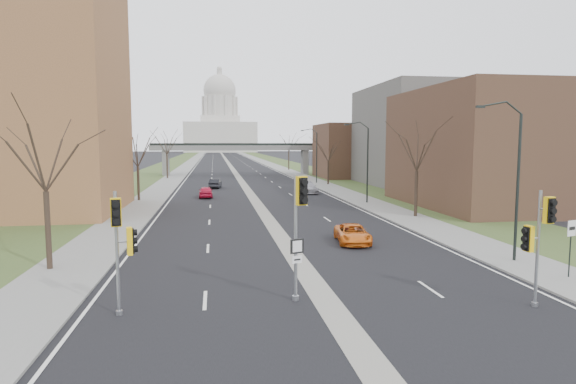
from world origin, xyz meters
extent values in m
plane|color=black|center=(0.00, 0.00, 0.00)|extent=(700.00, 700.00, 0.00)
cube|color=black|center=(0.00, 150.00, 0.01)|extent=(20.00, 600.00, 0.01)
cube|color=gray|center=(0.00, 150.00, 0.00)|extent=(1.20, 600.00, 0.02)
cube|color=gray|center=(12.00, 150.00, 0.06)|extent=(4.00, 600.00, 0.12)
cube|color=gray|center=(-12.00, 150.00, 0.06)|extent=(4.00, 600.00, 0.12)
cube|color=#334520|center=(18.00, 150.00, 0.05)|extent=(8.00, 600.00, 0.10)
cube|color=#334520|center=(-18.00, 150.00, 0.05)|extent=(8.00, 600.00, 0.10)
cube|color=#4F3824|center=(24.00, 28.00, 6.00)|extent=(16.00, 20.00, 12.00)
cube|color=#5A5752|center=(28.00, 52.00, 7.50)|extent=(18.00, 22.00, 15.00)
cube|color=#4F3824|center=(22.00, 70.00, 5.00)|extent=(14.00, 14.00, 10.00)
cube|color=slate|center=(-14.00, 80.00, 2.50)|extent=(1.20, 2.50, 5.00)
cube|color=slate|center=(14.00, 80.00, 2.50)|extent=(1.20, 2.50, 5.00)
cube|color=slate|center=(0.00, 80.00, 5.50)|extent=(34.00, 3.00, 1.00)
cube|color=black|center=(0.00, 80.00, 6.20)|extent=(34.00, 0.15, 0.50)
cube|color=#B8B4A8|center=(0.00, 320.00, 10.00)|extent=(48.00, 42.00, 20.00)
cube|color=#B8B4A8|center=(0.00, 320.00, 22.00)|extent=(26.00, 26.00, 5.00)
cylinder|color=#B8B4A8|center=(0.00, 320.00, 31.00)|extent=(22.00, 22.00, 14.00)
sphere|color=#B8B4A8|center=(0.00, 320.00, 42.00)|extent=(22.00, 22.00, 22.00)
cylinder|color=#B8B4A8|center=(0.00, 320.00, 53.50)|extent=(3.60, 3.60, 4.50)
cylinder|color=black|center=(11.80, 6.00, 4.12)|extent=(0.16, 0.16, 8.00)
cube|color=black|center=(9.50, 6.00, 8.47)|extent=(0.45, 0.18, 0.14)
cylinder|color=black|center=(11.80, 32.00, 4.12)|extent=(0.16, 0.16, 8.00)
cube|color=black|center=(9.50, 32.00, 8.47)|extent=(0.45, 0.18, 0.14)
cylinder|color=black|center=(11.80, 58.00, 4.12)|extent=(0.16, 0.16, 8.00)
cube|color=black|center=(9.50, 58.00, 8.47)|extent=(0.45, 0.18, 0.14)
cylinder|color=#382B21|center=(-13.00, 8.00, 2.12)|extent=(0.28, 0.28, 4.00)
cylinder|color=#382B21|center=(-13.00, 38.00, 2.00)|extent=(0.28, 0.28, 3.75)
cylinder|color=#382B21|center=(-13.00, 72.00, 2.25)|extent=(0.28, 0.28, 4.25)
cylinder|color=#382B21|center=(13.00, 22.00, 2.12)|extent=(0.28, 0.28, 4.00)
cylinder|color=#382B21|center=(13.00, 55.00, 1.87)|extent=(0.28, 0.28, 3.50)
cylinder|color=#382B21|center=(13.00, 95.00, 2.25)|extent=(0.28, 0.28, 4.25)
cylinder|color=gray|center=(-8.22, 0.79, 2.39)|extent=(0.13, 0.13, 4.78)
cylinder|color=gray|center=(-8.22, 0.79, 0.09)|extent=(0.26, 0.26, 0.18)
cube|color=#E5B40D|center=(-8.12, 0.34, 4.05)|extent=(0.46, 0.44, 1.06)
cube|color=#E5B40D|center=(-7.77, 0.89, 2.85)|extent=(0.44, 0.46, 1.06)
cylinder|color=gray|center=(-1.24, 1.47, 2.64)|extent=(0.14, 0.14, 5.28)
cylinder|color=gray|center=(-1.24, 1.47, 0.10)|extent=(0.28, 0.28, 0.20)
cube|color=#E5B40D|center=(-1.09, 0.99, 4.67)|extent=(0.53, 0.52, 1.17)
cube|color=black|center=(-1.24, 1.47, 2.34)|extent=(0.59, 0.23, 0.61)
cube|color=silver|center=(-1.24, 1.47, 1.78)|extent=(0.45, 0.18, 0.30)
cylinder|color=gray|center=(8.17, -0.77, 2.36)|extent=(0.13, 0.13, 4.72)
cylinder|color=gray|center=(8.17, -0.77, 0.09)|extent=(0.25, 0.25, 0.18)
cube|color=#E5B40D|center=(8.22, -1.22, 4.00)|extent=(0.42, 0.41, 1.04)
cube|color=#E5B40D|center=(7.72, -0.82, 2.82)|extent=(0.41, 0.42, 1.04)
cylinder|color=black|center=(12.33, 2.52, 1.32)|extent=(0.07, 0.07, 2.39)
cube|color=silver|center=(12.33, 2.52, 2.51)|extent=(0.58, 0.22, 0.76)
imported|color=red|center=(-5.58, 40.39, 0.69)|extent=(1.69, 4.06, 1.37)
imported|color=black|center=(-4.40, 52.44, 0.66)|extent=(1.95, 4.19, 1.33)
imported|color=orange|center=(4.41, 12.33, 0.61)|extent=(2.52, 4.58, 1.21)
imported|color=#A3A2A9|center=(7.53, 43.54, 0.72)|extent=(2.02, 4.98, 1.44)
camera|label=1|loc=(-4.53, -17.85, 6.60)|focal=30.00mm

